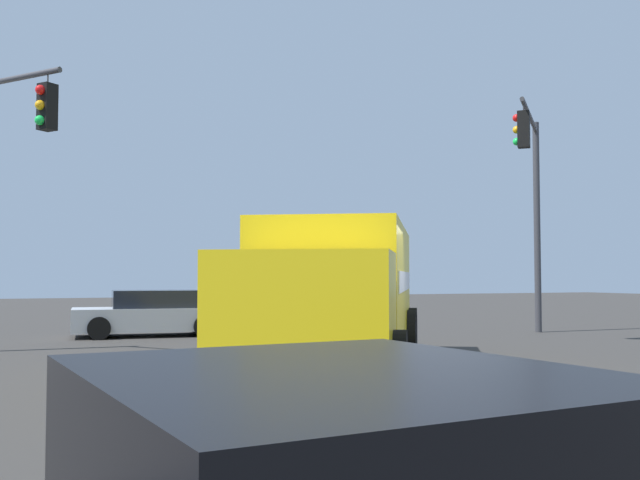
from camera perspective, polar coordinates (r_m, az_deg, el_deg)
The scene contains 4 objects.
ground_plane at distance 12.55m, azimuth 9.78°, elevation -10.64°, with size 100.00×100.00×0.00m, color #33302D.
delivery_truck at distance 13.45m, azimuth 1.36°, elevation -4.12°, with size 8.44×6.57×2.66m.
traffic_light_primary at distance 22.30m, azimuth 16.23°, elevation 3.82°, with size 3.27×3.15×6.48m.
sedan_silver at distance 21.65m, azimuth -12.97°, elevation -5.63°, with size 2.37×4.45×1.31m.
Camera 1 is at (-10.45, 6.73, 1.72)m, focal length 41.10 mm.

